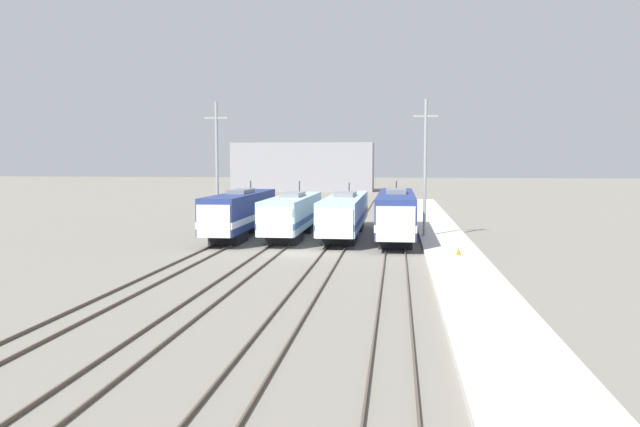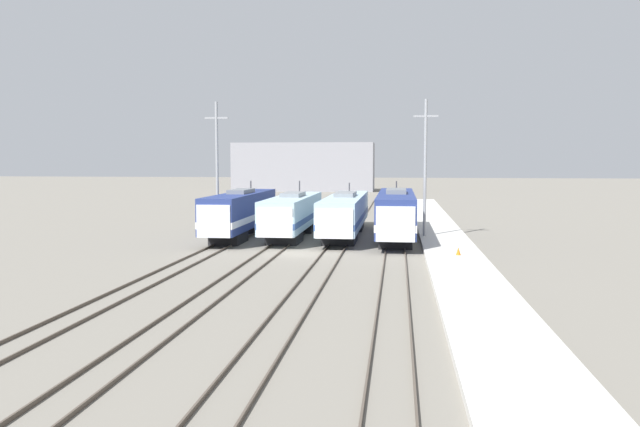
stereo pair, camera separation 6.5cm
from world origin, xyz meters
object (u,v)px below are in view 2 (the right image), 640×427
locomotive_center_left (292,214)px  locomotive_far_left (240,213)px  locomotive_far_right (396,214)px  locomotive_center_right (345,214)px  catenary_tower_right (425,166)px  traffic_cone (458,251)px  catenary_tower_left (217,166)px

locomotive_center_left → locomotive_far_left: bearing=-171.5°
locomotive_far_right → locomotive_center_right: bearing=159.1°
catenary_tower_right → traffic_cone: bearing=-80.1°
locomotive_far_right → locomotive_far_left: bearing=-178.5°
locomotive_far_left → traffic_cone: (17.84, -10.00, -1.60)m
locomotive_center_left → locomotive_center_right: (4.52, 1.42, -0.01)m
locomotive_center_left → traffic_cone: size_ratio=31.77×
locomotive_center_left → traffic_cone: locomotive_center_left is taller
locomotive_center_right → locomotive_far_right: (4.52, -1.72, 0.19)m
locomotive_center_left → locomotive_center_right: locomotive_center_left is taller
locomotive_far_right → traffic_cone: (4.28, -10.37, -1.63)m
catenary_tower_right → catenary_tower_left: bearing=180.0°
locomotive_center_left → locomotive_far_right: size_ratio=0.88×
locomotive_center_left → locomotive_center_right: size_ratio=0.84×
locomotive_far_left → locomotive_center_right: (9.04, 2.09, -0.15)m
locomotive_center_left → catenary_tower_left: bearing=-180.0°
locomotive_center_right → catenary_tower_right: catenary_tower_right is taller
catenary_tower_left → traffic_cone: catenary_tower_left is taller
locomotive_far_left → locomotive_center_left: 4.57m
locomotive_center_left → catenary_tower_left: 7.91m
locomotive_far_right → catenary_tower_left: 16.25m
locomotive_center_left → traffic_cone: (13.32, -10.68, -1.46)m
locomotive_center_right → catenary_tower_left: (-11.22, -1.42, 4.21)m
locomotive_center_left → catenary_tower_left: size_ratio=1.41×
locomotive_center_left → locomotive_far_right: bearing=-1.9°
locomotive_center_left → catenary_tower_right: 12.20m
locomotive_center_left → catenary_tower_right: size_ratio=1.41×
locomotive_far_right → locomotive_center_left: bearing=178.1°
locomotive_far_left → catenary_tower_right: bearing=2.4°
locomotive_center_right → catenary_tower_left: bearing=-172.8°
locomotive_center_right → locomotive_center_left: bearing=-162.6°
catenary_tower_left → catenary_tower_right: same height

